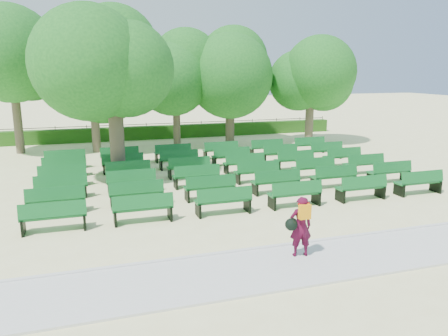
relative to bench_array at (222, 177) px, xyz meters
name	(u,v)px	position (x,y,z in m)	size (l,w,h in m)	color
ground	(220,189)	(-0.52, -1.47, -0.10)	(120.00, 120.00, 0.00)	#EFE79E
paving	(307,263)	(-0.52, -8.87, -0.07)	(30.00, 2.20, 0.06)	silver
curb	(287,245)	(-0.52, -7.72, -0.05)	(30.00, 0.12, 0.10)	silver
hedge	(162,132)	(-0.52, 12.53, 0.35)	(26.00, 0.70, 0.90)	#245415
fence	(161,138)	(-0.52, 12.93, -0.10)	(26.00, 0.10, 1.02)	black
tree_line	(173,148)	(-0.52, 8.53, -0.10)	(21.80, 6.80, 7.04)	#1E6A1F
bench_array	(222,177)	(0.00, 0.00, 0.00)	(1.94, 0.72, 1.20)	#105C23
tree_among	(113,66)	(-4.33, 1.34, 4.82)	(4.98, 4.98, 7.19)	brown
person	(300,226)	(-0.55, -8.46, 0.78)	(0.77, 0.48, 1.58)	#420921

